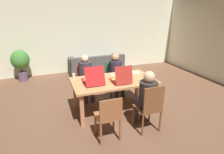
{
  "coord_description": "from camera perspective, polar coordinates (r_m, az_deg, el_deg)",
  "views": [
    {
      "loc": [
        -1.36,
        -3.64,
        2.24
      ],
      "look_at": [
        0.0,
        0.1,
        0.81
      ],
      "focal_mm": 29.65,
      "sensor_mm": 36.0,
      "label": 1
    }
  ],
  "objects": [
    {
      "name": "chair_3",
      "position": [
        3.32,
        -0.96,
        -12.18
      ],
      "size": [
        0.42,
        0.41,
        0.86
      ],
      "color": "#9A5C36",
      "rests_on": "ground"
    },
    {
      "name": "person_0",
      "position": [
        5.0,
        1.27,
        1.75
      ],
      "size": [
        0.34,
        0.54,
        1.17
      ],
      "color": "#3A2F3B",
      "rests_on": "ground"
    },
    {
      "name": "person_2",
      "position": [
        4.82,
        -8.04,
        0.97
      ],
      "size": [
        0.35,
        0.54,
        1.19
      ],
      "color": "#41364C",
      "rests_on": "ground"
    },
    {
      "name": "side_wall_right",
      "position": [
        7.1,
        29.04,
        10.59
      ],
      "size": [
        0.12,
        5.72,
        2.8
      ],
      "primitive_type": "cube",
      "color": "silver",
      "rests_on": "ground"
    },
    {
      "name": "couch",
      "position": [
        6.91,
        -4.82,
        3.25
      ],
      "size": [
        1.94,
        0.9,
        0.74
      ],
      "color": "#4F4D4C",
      "rests_on": "ground"
    },
    {
      "name": "chair_0",
      "position": [
        5.2,
        0.67,
        -0.02
      ],
      "size": [
        0.46,
        0.45,
        0.88
      ],
      "color": "#286836",
      "rests_on": "ground"
    },
    {
      "name": "chair_2",
      "position": [
        5.02,
        -8.29,
        -0.67
      ],
      "size": [
        0.39,
        0.42,
        0.89
      ],
      "color": "red",
      "rests_on": "ground"
    },
    {
      "name": "dining_table",
      "position": [
        4.19,
        0.47,
        -2.02
      ],
      "size": [
        1.85,
        1.02,
        0.77
      ],
      "color": "tan",
      "rests_on": "ground"
    },
    {
      "name": "ground_plane",
      "position": [
        4.48,
        0.45,
        -10.14
      ],
      "size": [
        20.0,
        20.0,
        0.0
      ],
      "primitive_type": "plane",
      "color": "brown"
    },
    {
      "name": "pizza_box_0",
      "position": [
        4.04,
        2.59,
        -0.73
      ],
      "size": [
        0.38,
        0.47,
        0.4
      ],
      "color": "#B12C22",
      "rests_on": "dining_table"
    },
    {
      "name": "back_wall",
      "position": [
        7.19,
        -9.2,
        12.84
      ],
      "size": [
        7.88,
        0.12,
        2.8
      ],
      "primitive_type": "cube",
      "color": "silver",
      "rests_on": "ground"
    },
    {
      "name": "pizza_box_1",
      "position": [
        4.02,
        -6.03,
        -0.9
      ],
      "size": [
        0.4,
        0.56,
        0.4
      ],
      "color": "red",
      "rests_on": "dining_table"
    },
    {
      "name": "drinking_glass_0",
      "position": [
        4.32,
        -11.76,
        0.32
      ],
      "size": [
        0.06,
        0.06,
        0.12
      ],
      "primitive_type": "cylinder",
      "color": "silver",
      "rests_on": "dining_table"
    },
    {
      "name": "plate_0",
      "position": [
        4.5,
        4.54,
        0.76
      ],
      "size": [
        0.21,
        0.21,
        0.01
      ],
      "color": "white",
      "rests_on": "dining_table"
    },
    {
      "name": "plate_1",
      "position": [
        4.68,
        7.34,
        1.47
      ],
      "size": [
        0.21,
        0.21,
        0.03
      ],
      "color": "white",
      "rests_on": "dining_table"
    },
    {
      "name": "person_1",
      "position": [
        3.63,
        10.63,
        -5.41
      ],
      "size": [
        0.35,
        0.51,
        1.2
      ],
      "color": "#43353A",
      "rests_on": "ground"
    },
    {
      "name": "plate_2",
      "position": [
        4.49,
        0.87,
        0.87
      ],
      "size": [
        0.22,
        0.22,
        0.03
      ],
      "color": "white",
      "rests_on": "dining_table"
    },
    {
      "name": "potted_plant",
      "position": [
        6.8,
        -26.4,
        4.25
      ],
      "size": [
        0.58,
        0.58,
        1.04
      ],
      "color": "#5F4F64",
      "rests_on": "ground"
    },
    {
      "name": "drinking_glass_1",
      "position": [
        4.39,
        10.9,
        0.65
      ],
      "size": [
        0.07,
        0.07,
        0.11
      ],
      "primitive_type": "cylinder",
      "color": "#DEC05E",
      "rests_on": "dining_table"
    },
    {
      "name": "chair_1",
      "position": [
        3.59,
        11.69,
        -8.81
      ],
      "size": [
        0.44,
        0.44,
        0.97
      ],
      "color": "brown",
      "rests_on": "ground"
    }
  ]
}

